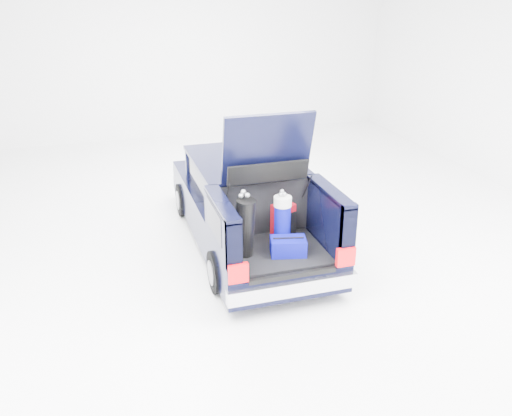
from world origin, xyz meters
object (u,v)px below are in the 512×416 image
object	(u,v)px
car	(245,204)
blue_duffel	(288,246)
red_suitcase	(283,221)
blue_golf_bag	(282,221)
black_golf_bag	(245,227)

from	to	relation	value
car	blue_duffel	xyz separation A→B (m)	(0.12, -1.74, 0.04)
blue_duffel	red_suitcase	bearing A→B (deg)	91.01
blue_golf_bag	car	bearing A→B (deg)	90.38
blue_golf_bag	black_golf_bag	bearing A→B (deg)	-170.19
car	red_suitcase	xyz separation A→B (m)	(0.24, -1.19, 0.18)
car	red_suitcase	bearing A→B (deg)	-78.74
car	blue_golf_bag	world-z (taller)	car
black_golf_bag	blue_golf_bag	distance (m)	0.61
red_suitcase	black_golf_bag	bearing A→B (deg)	-166.79
black_golf_bag	blue_duffel	distance (m)	0.67
black_golf_bag	blue_duffel	bearing A→B (deg)	-24.73
red_suitcase	blue_duffel	world-z (taller)	red_suitcase
red_suitcase	black_golf_bag	size ratio (longest dim) A/B	0.56
red_suitcase	blue_golf_bag	distance (m)	0.32
car	blue_duffel	size ratio (longest dim) A/B	8.55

